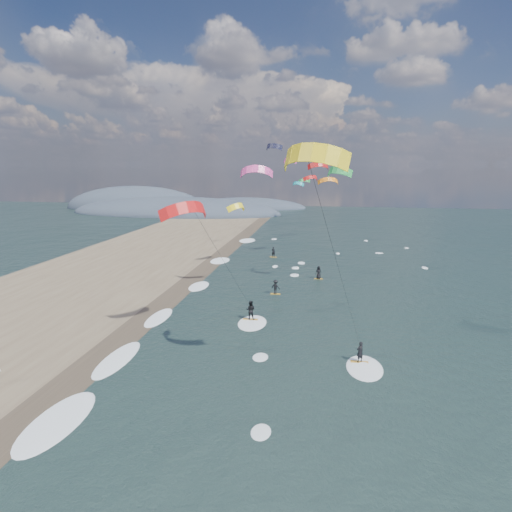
# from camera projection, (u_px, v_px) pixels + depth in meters

# --- Properties ---
(ground) EXTENTS (260.00, 260.00, 0.00)m
(ground) POSITION_uv_depth(u_px,v_px,m) (239.00, 418.00, 24.59)
(ground) COLOR black
(ground) RESTS_ON ground
(wet_sand_strip) EXTENTS (3.00, 240.00, 0.00)m
(wet_sand_strip) POSITION_uv_depth(u_px,v_px,m) (124.00, 337.00, 36.14)
(wet_sand_strip) COLOR #382D23
(wet_sand_strip) RESTS_ON ground
(coastal_hills) EXTENTS (80.00, 41.00, 15.00)m
(coastal_hills) POSITION_uv_depth(u_px,v_px,m) (169.00, 211.00, 135.78)
(coastal_hills) COLOR #3D4756
(coastal_hills) RESTS_ON ground
(kitesurfer_near_a) EXTENTS (7.73, 8.92, 15.92)m
(kitesurfer_near_a) POSITION_uv_depth(u_px,v_px,m) (321.00, 208.00, 24.86)
(kitesurfer_near_a) COLOR #C18822
(kitesurfer_near_a) RESTS_ON ground
(kitesurfer_near_b) EXTENTS (7.03, 9.40, 12.31)m
(kitesurfer_near_b) POSITION_uv_depth(u_px,v_px,m) (212.00, 245.00, 34.78)
(kitesurfer_near_b) COLOR #C18822
(kitesurfer_near_b) RESTS_ON ground
(far_kitesurfers) EXTENTS (8.42, 20.27, 1.67)m
(far_kitesurfers) POSITION_uv_depth(u_px,v_px,m) (289.00, 274.00, 53.69)
(far_kitesurfers) COLOR #C18822
(far_kitesurfers) RESTS_ON ground
(bg_kite_field) EXTENTS (15.73, 70.58, 9.78)m
(bg_kite_field) POSITION_uv_depth(u_px,v_px,m) (300.00, 174.00, 74.93)
(bg_kite_field) COLOR #D83F8C
(bg_kite_field) RESTS_ON ground
(shoreline_surf) EXTENTS (2.40, 79.40, 0.11)m
(shoreline_surf) POSITION_uv_depth(u_px,v_px,m) (159.00, 319.00, 40.54)
(shoreline_surf) COLOR white
(shoreline_surf) RESTS_ON ground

